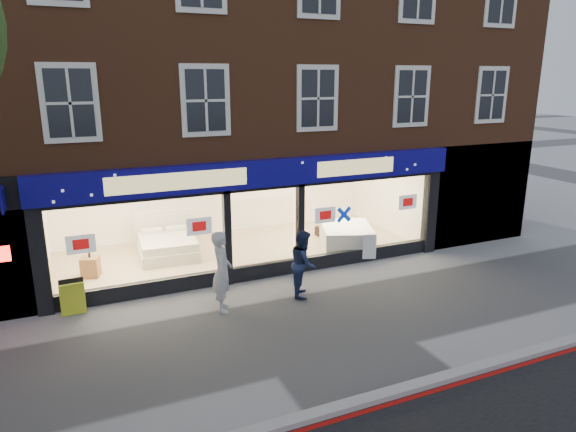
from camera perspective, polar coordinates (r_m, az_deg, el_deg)
ground at (r=11.73m, az=3.02°, el=-11.96°), size 120.00×120.00×0.00m
kerb_line at (r=9.47m, az=12.00°, el=-19.59°), size 60.00×0.10×0.01m
kerb_stone at (r=9.57m, az=11.29°, el=-18.73°), size 60.00×0.25×0.12m
showroom_floor at (r=16.19m, az=-5.37°, el=-3.94°), size 11.00×4.50×0.10m
building at (r=16.95m, az=-7.94°, el=19.57°), size 19.00×8.26×10.30m
display_bed at (r=16.02m, az=-13.31°, el=-3.08°), size 1.81×2.16×1.17m
bedside_table at (r=14.95m, az=-21.09°, el=-5.29°), size 0.56×0.56×0.55m
mattress_stack at (r=16.19m, az=6.49°, el=-2.39°), size 2.08×2.31×0.75m
sofa at (r=17.75m, az=5.74°, el=-1.22°), size 1.75×0.91×0.49m
a_board at (r=12.97m, az=-22.81°, el=-8.38°), size 0.56×0.37×0.85m
pedestrian_grey at (r=12.10m, az=-7.36°, el=-6.13°), size 0.61×0.79×1.95m
pedestrian_blue at (r=12.87m, az=1.75°, el=-5.27°), size 0.94×1.02×1.70m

